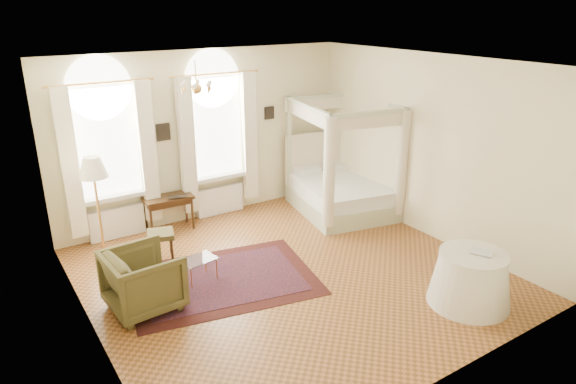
# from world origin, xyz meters

# --- Properties ---
(ground) EXTENTS (6.00, 6.00, 0.00)m
(ground) POSITION_xyz_m (0.00, 0.00, 0.00)
(ground) COLOR #9D5B2D
(ground) RESTS_ON ground
(room_walls) EXTENTS (6.00, 6.00, 6.00)m
(room_walls) POSITION_xyz_m (0.00, 0.00, 1.98)
(room_walls) COLOR #FFEBC2
(room_walls) RESTS_ON ground
(window_left) EXTENTS (1.62, 0.27, 3.29)m
(window_left) POSITION_xyz_m (-1.90, 2.87, 1.49)
(window_left) COLOR white
(window_left) RESTS_ON room_walls
(window_right) EXTENTS (1.62, 0.27, 3.29)m
(window_right) POSITION_xyz_m (0.20, 2.87, 1.49)
(window_right) COLOR white
(window_right) RESTS_ON room_walls
(chandelier) EXTENTS (0.51, 0.45, 0.50)m
(chandelier) POSITION_xyz_m (-0.90, 1.20, 2.91)
(chandelier) COLOR gold
(chandelier) RESTS_ON room_walls
(wall_pictures) EXTENTS (2.54, 0.03, 0.39)m
(wall_pictures) POSITION_xyz_m (0.09, 2.97, 1.89)
(wall_pictures) COLOR black
(wall_pictures) RESTS_ON room_walls
(canopy_bed) EXTENTS (2.09, 2.39, 2.28)m
(canopy_bed) POSITION_xyz_m (2.36, 1.65, 0.52)
(canopy_bed) COLOR #B6BB98
(canopy_bed) RESTS_ON ground
(nightstand) EXTENTS (0.54, 0.51, 0.63)m
(nightstand) POSITION_xyz_m (2.70, 2.70, 0.32)
(nightstand) COLOR #37210F
(nightstand) RESTS_ON ground
(nightstand_lamp) EXTENTS (0.27, 0.27, 0.40)m
(nightstand_lamp) POSITION_xyz_m (2.61, 2.77, 0.89)
(nightstand_lamp) COLOR gold
(nightstand_lamp) RESTS_ON nightstand
(writing_desk) EXTENTS (0.93, 0.52, 0.68)m
(writing_desk) POSITION_xyz_m (-0.96, 2.70, 0.58)
(writing_desk) COLOR #37210F
(writing_desk) RESTS_ON ground
(laptop) EXTENTS (0.40, 0.31, 0.03)m
(laptop) POSITION_xyz_m (-0.82, 2.59, 0.69)
(laptop) COLOR black
(laptop) RESTS_ON writing_desk
(stool) EXTENTS (0.53, 0.53, 0.49)m
(stool) POSITION_xyz_m (-1.52, 1.65, 0.41)
(stool) COLOR #463D1E
(stool) RESTS_ON ground
(armchair) EXTENTS (1.04, 1.01, 0.89)m
(armchair) POSITION_xyz_m (-2.25, 0.33, 0.44)
(armchair) COLOR #453D1D
(armchair) RESTS_ON ground
(coffee_table) EXTENTS (0.59, 0.46, 0.37)m
(coffee_table) POSITION_xyz_m (-1.29, 0.63, 0.33)
(coffee_table) COLOR white
(coffee_table) RESTS_ON ground
(floor_lamp) EXTENTS (0.46, 0.46, 1.80)m
(floor_lamp) POSITION_xyz_m (-2.34, 2.19, 1.53)
(floor_lamp) COLOR gold
(floor_lamp) RESTS_ON ground
(oriental_rug) EXTENTS (3.18, 2.56, 0.01)m
(oriental_rug) POSITION_xyz_m (-0.99, 0.43, 0.01)
(oriental_rug) COLOR #3B130E
(oriental_rug) RESTS_ON ground
(side_table) EXTENTS (1.17, 1.17, 0.79)m
(side_table) POSITION_xyz_m (1.70, -2.11, 0.39)
(side_table) COLOR white
(side_table) RESTS_ON ground
(book) EXTENTS (0.32, 0.35, 0.03)m
(book) POSITION_xyz_m (1.69, -2.21, 0.81)
(book) COLOR black
(book) RESTS_ON side_table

